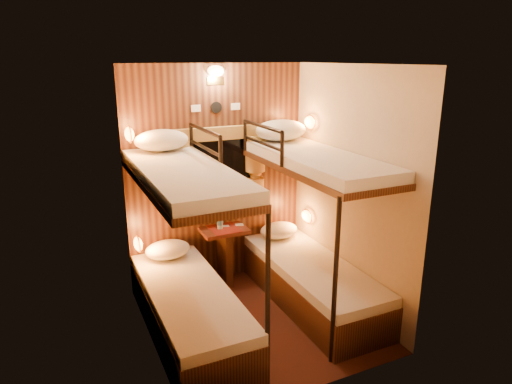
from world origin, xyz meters
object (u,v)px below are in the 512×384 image
bunk_left (188,278)px  bottle_left (220,219)px  table (225,249)px  bottle_right (220,221)px  bunk_right (312,253)px

bunk_left → bottle_left: size_ratio=9.10×
table → bottle_right: size_ratio=3.06×
bunk_left → bottle_right: (0.60, 0.79, 0.18)m
bottle_left → bottle_right: bearing=-116.5°
bottle_right → table: bearing=-16.1°
bunk_left → table: (0.65, 0.78, -0.14)m
table → bunk_left: bearing=-129.7°
bunk_right → bottle_left: bunk_right is taller
bunk_right → table: (-0.65, 0.78, -0.14)m
table → bunk_right: bearing=-50.3°
bunk_right → table: 1.02m
bunk_right → bottle_left: (-0.67, 0.85, 0.18)m
bunk_right → table: bunk_right is taller
bunk_right → bottle_left: bearing=128.2°
bunk_right → bottle_right: bunk_right is taller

